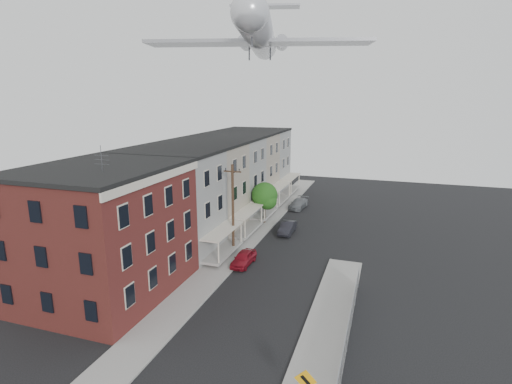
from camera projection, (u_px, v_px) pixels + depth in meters
ground at (209, 381)px, 22.14m from camera, size 120.00×120.00×0.00m
sidewalk_left at (253, 233)px, 45.96m from camera, size 3.00×62.00×0.12m
sidewalk_right at (325, 338)px, 25.98m from camera, size 3.00×26.00×0.12m
curb_left at (265, 234)px, 45.51m from camera, size 0.15×62.00×0.14m
curb_right at (303, 333)px, 26.42m from camera, size 0.15×26.00×0.14m
corner_building at (105, 231)px, 31.07m from camera, size 10.31×12.30×12.15m
row_house_a at (168, 202)px, 39.84m from camera, size 11.98×7.00×10.30m
row_house_b at (199, 187)px, 46.30m from camera, size 11.98×7.00×10.30m
row_house_c at (223, 176)px, 52.76m from camera, size 11.98×7.00×10.30m
row_house_d at (241, 167)px, 59.22m from camera, size 11.98×7.00×10.30m
row_house_e at (256, 160)px, 65.68m from camera, size 11.98×7.00×10.30m
chainlink_fence at (347, 338)px, 24.38m from camera, size 0.06×18.06×1.90m
utility_pole at (233, 208)px, 39.38m from camera, size 1.80×0.26×9.00m
street_tree at (265, 197)px, 48.72m from camera, size 3.22×3.20×5.20m
car_near at (244, 258)px, 37.26m from camera, size 1.66×3.86×1.30m
car_mid at (287, 228)px, 45.90m from camera, size 1.42×4.05×1.33m
car_far at (299, 204)px, 56.20m from camera, size 2.36×4.79×1.34m
airplane at (260, 35)px, 39.17m from camera, size 21.41×24.48×7.05m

